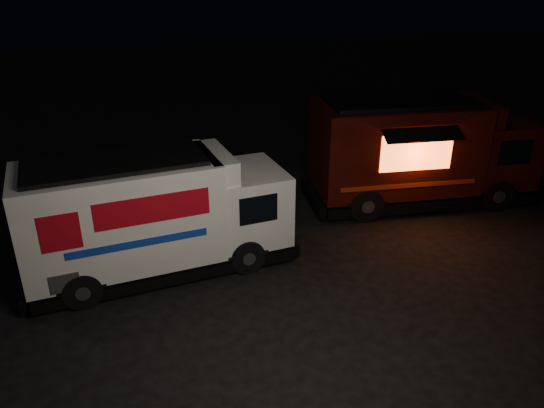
{
  "coord_description": "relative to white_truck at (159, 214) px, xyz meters",
  "views": [
    {
      "loc": [
        -2.52,
        -10.14,
        7.04
      ],
      "look_at": [
        0.97,
        2.0,
        1.2
      ],
      "focal_mm": 35.0,
      "sensor_mm": 36.0,
      "label": 1
    }
  ],
  "objects": [
    {
      "name": "white_truck",
      "position": [
        0.0,
        0.0,
        0.0
      ],
      "size": [
        6.77,
        2.95,
        2.98
      ],
      "primitive_type": null,
      "rotation": [
        0.0,
        0.0,
        0.11
      ],
      "color": "white",
      "rests_on": "ground"
    },
    {
      "name": "red_truck",
      "position": [
        8.25,
        1.95,
        0.17
      ],
      "size": [
        7.35,
        3.34,
        3.31
      ],
      "primitive_type": null,
      "rotation": [
        0.0,
        0.0,
        -0.1
      ],
      "color": "#360E09",
      "rests_on": "ground"
    },
    {
      "name": "ground",
      "position": [
        1.97,
        -1.61,
        -1.49
      ],
      "size": [
        80.0,
        80.0,
        0.0
      ],
      "primitive_type": "plane",
      "color": "black",
      "rests_on": "ground"
    }
  ]
}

